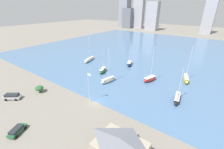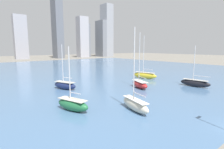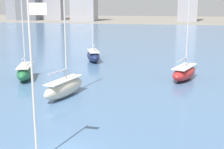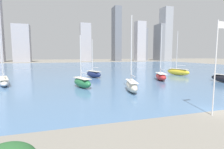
{
  "view_description": "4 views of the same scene",
  "coord_description": "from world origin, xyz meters",
  "px_view_note": "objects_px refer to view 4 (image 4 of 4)",
  "views": [
    {
      "loc": [
        27.78,
        -29.28,
        27.89
      ],
      "look_at": [
        -0.95,
        10.15,
        5.77
      ],
      "focal_mm": 24.0,
      "sensor_mm": 36.0,
      "label": 1
    },
    {
      "loc": [
        -25.6,
        -6.27,
        10.42
      ],
      "look_at": [
        -5.79,
        18.61,
        5.55
      ],
      "focal_mm": 28.0,
      "sensor_mm": 36.0,
      "label": 2
    },
    {
      "loc": [
        7.22,
        -18.29,
        10.13
      ],
      "look_at": [
        0.59,
        11.93,
        3.1
      ],
      "focal_mm": 50.0,
      "sensor_mm": 36.0,
      "label": 3
    },
    {
      "loc": [
        -17.71,
        -15.83,
        6.7
      ],
      "look_at": [
        -7.5,
        17.73,
        2.72
      ],
      "focal_mm": 28.0,
      "sensor_mm": 36.0,
      "label": 4
    }
  ],
  "objects_px": {
    "sailboat_cream": "(131,85)",
    "sailboat_red": "(161,76)",
    "sailboat_green": "(82,82)",
    "flag_pole": "(216,65)",
    "sailboat_white": "(3,81)",
    "sailboat_navy": "(94,74)",
    "sailboat_yellow": "(178,71)"
  },
  "relations": [
    {
      "from": "sailboat_green",
      "to": "sailboat_cream",
      "type": "xyz_separation_m",
      "value": [
        8.14,
        -6.52,
        0.03
      ]
    },
    {
      "from": "flag_pole",
      "to": "sailboat_white",
      "type": "height_order",
      "value": "sailboat_white"
    },
    {
      "from": "flag_pole",
      "to": "sailboat_red",
      "type": "xyz_separation_m",
      "value": [
        9.49,
        25.34,
        -4.58
      ]
    },
    {
      "from": "flag_pole",
      "to": "sailboat_green",
      "type": "xyz_separation_m",
      "value": [
        -11.76,
        20.88,
        -4.57
      ]
    },
    {
      "from": "flag_pole",
      "to": "sailboat_yellow",
      "type": "xyz_separation_m",
      "value": [
        21.44,
        33.98,
        -4.46
      ]
    },
    {
      "from": "flag_pole",
      "to": "sailboat_red",
      "type": "relative_size",
      "value": 0.72
    },
    {
      "from": "sailboat_yellow",
      "to": "sailboat_cream",
      "type": "xyz_separation_m",
      "value": [
        -25.06,
        -19.63,
        -0.07
      ]
    },
    {
      "from": "flag_pole",
      "to": "sailboat_cream",
      "type": "distance_m",
      "value": 15.48
    },
    {
      "from": "sailboat_navy",
      "to": "sailboat_white",
      "type": "bearing_deg",
      "value": 176.33
    },
    {
      "from": "sailboat_navy",
      "to": "sailboat_green",
      "type": "xyz_separation_m",
      "value": [
        -5.33,
        -15.36,
        0.03
      ]
    },
    {
      "from": "sailboat_red",
      "to": "sailboat_white",
      "type": "height_order",
      "value": "sailboat_white"
    },
    {
      "from": "sailboat_white",
      "to": "flag_pole",
      "type": "bearing_deg",
      "value": -62.58
    },
    {
      "from": "sailboat_navy",
      "to": "sailboat_yellow",
      "type": "relative_size",
      "value": 0.78
    },
    {
      "from": "sailboat_red",
      "to": "sailboat_yellow",
      "type": "height_order",
      "value": "sailboat_yellow"
    },
    {
      "from": "sailboat_yellow",
      "to": "sailboat_white",
      "type": "bearing_deg",
      "value": 169.6
    },
    {
      "from": "sailboat_navy",
      "to": "sailboat_green",
      "type": "bearing_deg",
      "value": -131.29
    },
    {
      "from": "flag_pole",
      "to": "sailboat_green",
      "type": "bearing_deg",
      "value": 119.4
    },
    {
      "from": "flag_pole",
      "to": "sailboat_green",
      "type": "relative_size",
      "value": 0.97
    },
    {
      "from": "sailboat_yellow",
      "to": "sailboat_red",
      "type": "bearing_deg",
      "value": -160.29
    },
    {
      "from": "sailboat_white",
      "to": "sailboat_yellow",
      "type": "bearing_deg",
      "value": -10.96
    },
    {
      "from": "sailboat_cream",
      "to": "sailboat_navy",
      "type": "bearing_deg",
      "value": 109.91
    },
    {
      "from": "sailboat_red",
      "to": "flag_pole",
      "type": "bearing_deg",
      "value": -91.83
    },
    {
      "from": "sailboat_yellow",
      "to": "sailboat_navy",
      "type": "bearing_deg",
      "value": 159.21
    },
    {
      "from": "flag_pole",
      "to": "sailboat_red",
      "type": "distance_m",
      "value": 27.44
    },
    {
      "from": "sailboat_red",
      "to": "sailboat_green",
      "type": "bearing_deg",
      "value": -149.45
    },
    {
      "from": "sailboat_green",
      "to": "sailboat_cream",
      "type": "distance_m",
      "value": 10.44
    },
    {
      "from": "sailboat_white",
      "to": "sailboat_cream",
      "type": "height_order",
      "value": "sailboat_white"
    },
    {
      "from": "sailboat_green",
      "to": "sailboat_white",
      "type": "relative_size",
      "value": 0.69
    },
    {
      "from": "sailboat_white",
      "to": "sailboat_cream",
      "type": "xyz_separation_m",
      "value": [
        24.51,
        -14.63,
        0.17
      ]
    },
    {
      "from": "sailboat_cream",
      "to": "sailboat_red",
      "type": "bearing_deg",
      "value": 52.55
    },
    {
      "from": "sailboat_white",
      "to": "sailboat_cream",
      "type": "distance_m",
      "value": 28.55
    },
    {
      "from": "sailboat_red",
      "to": "sailboat_white",
      "type": "distance_m",
      "value": 37.79
    }
  ]
}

